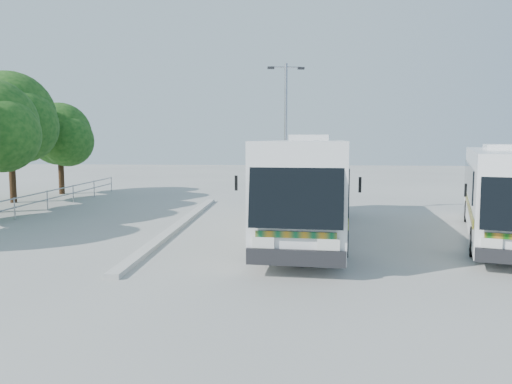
# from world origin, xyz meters

# --- Properties ---
(ground) EXTENTS (100.00, 100.00, 0.00)m
(ground) POSITION_xyz_m (0.00, 0.00, 0.00)
(ground) COLOR #A2A29D
(ground) RESTS_ON ground
(kerb_divider) EXTENTS (0.40, 16.00, 0.15)m
(kerb_divider) POSITION_xyz_m (-2.30, 2.00, 0.07)
(kerb_divider) COLOR #B2B2AD
(kerb_divider) RESTS_ON ground
(railing) EXTENTS (0.06, 22.00, 1.00)m
(railing) POSITION_xyz_m (-10.00, 4.00, 0.74)
(railing) COLOR gray
(railing) RESTS_ON ground
(tree_far_d) EXTENTS (5.62, 5.30, 7.33)m
(tree_far_d) POSITION_xyz_m (-13.31, 8.80, 4.82)
(tree_far_d) COLOR #382314
(tree_far_d) RESTS_ON ground
(tree_far_e) EXTENTS (4.54, 4.28, 5.92)m
(tree_far_e) POSITION_xyz_m (-12.63, 13.30, 3.89)
(tree_far_e) COLOR #382314
(tree_far_e) RESTS_ON ground
(coach_main) EXTENTS (3.66, 12.92, 3.54)m
(coach_main) POSITION_xyz_m (2.94, 0.62, 1.94)
(coach_main) COLOR silver
(coach_main) RESTS_ON ground
(coach_adjacent) EXTENTS (5.60, 11.70, 3.20)m
(coach_adjacent) POSITION_xyz_m (9.99, 0.41, 1.75)
(coach_adjacent) COLOR white
(coach_adjacent) RESTS_ON ground
(lamppost) EXTENTS (1.72, 0.48, 7.07)m
(lamppost) POSITION_xyz_m (2.00, 5.40, 3.90)
(lamppost) COLOR #989BA1
(lamppost) RESTS_ON ground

